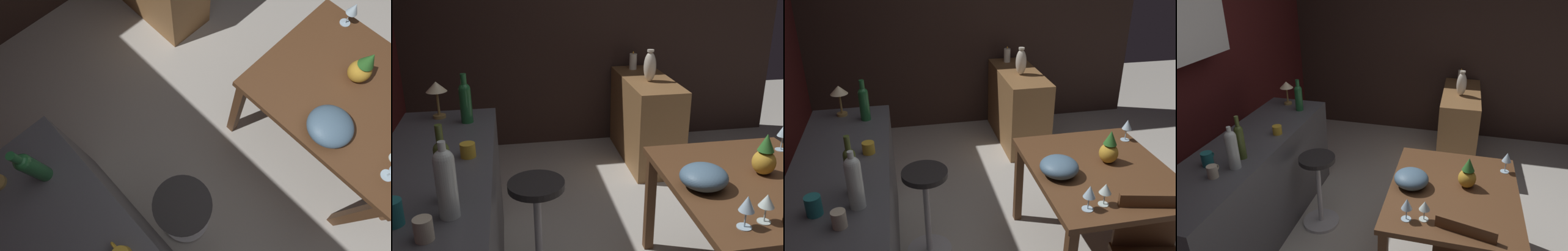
# 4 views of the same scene
# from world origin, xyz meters

# --- Properties ---
(wall_side_right) EXTENTS (0.10, 4.40, 2.60)m
(wall_side_right) POSITION_xyz_m (2.55, 0.30, 1.30)
(wall_side_right) COLOR #33231E
(wall_side_right) RESTS_ON ground_plane
(dining_table) EXTENTS (1.12, 0.93, 0.74)m
(dining_table) POSITION_xyz_m (-0.03, -0.29, 0.65)
(dining_table) COLOR #56351E
(dining_table) RESTS_ON ground_plane
(sideboard_cabinet) EXTENTS (1.10, 0.44, 0.82)m
(sideboard_cabinet) POSITION_xyz_m (1.92, -0.28, 0.41)
(sideboard_cabinet) COLOR olive
(sideboard_cabinet) RESTS_ON ground_plane
(bar_stool) EXTENTS (0.34, 0.34, 0.71)m
(bar_stool) POSITION_xyz_m (0.21, 0.89, 0.38)
(bar_stool) COLOR #262323
(bar_stool) RESTS_ON ground_plane
(wine_glass_left) EXTENTS (0.07, 0.07, 0.14)m
(wine_glass_left) POSITION_xyz_m (-0.41, -0.11, 0.85)
(wine_glass_left) COLOR silver
(wine_glass_left) RESTS_ON dining_table
(wine_glass_right) EXTENTS (0.07, 0.07, 0.17)m
(wine_glass_right) POSITION_xyz_m (0.32, -0.67, 0.87)
(wine_glass_right) COLOR silver
(wine_glass_right) RESTS_ON dining_table
(wine_glass_center) EXTENTS (0.07, 0.07, 0.16)m
(wine_glass_center) POSITION_xyz_m (-0.44, 0.00, 0.86)
(wine_glass_center) COLOR silver
(wine_glass_center) RESTS_ON dining_table
(pineapple_centerpiece) EXTENTS (0.13, 0.13, 0.24)m
(pineapple_centerpiece) POSITION_xyz_m (0.04, -0.37, 0.84)
(pineapple_centerpiece) COLOR gold
(pineapple_centerpiece) RESTS_ON dining_table
(fruit_bowl) EXTENTS (0.26, 0.26, 0.13)m
(fruit_bowl) POSITION_xyz_m (-0.05, 0.03, 0.80)
(fruit_bowl) COLOR slate
(fruit_bowl) RESTS_ON dining_table
(wine_bottle_green) EXTENTS (0.07, 0.07, 0.32)m
(wine_bottle_green) POSITION_xyz_m (0.76, 1.28, 1.05)
(wine_bottle_green) COLOR #1E592D
(wine_bottle_green) RESTS_ON kitchen_counter
(wine_bottle_clear) EXTENTS (0.08, 0.08, 0.33)m
(wine_bottle_clear) POSITION_xyz_m (-0.37, 1.27, 1.06)
(wine_bottle_clear) COLOR silver
(wine_bottle_clear) RESTS_ON kitchen_counter
(wine_bottle_olive) EXTENTS (0.07, 0.07, 0.35)m
(wine_bottle_olive) POSITION_xyz_m (-0.23, 1.30, 1.05)
(wine_bottle_olive) COLOR #475623
(wine_bottle_olive) RESTS_ON kitchen_counter
(cup_mustard) EXTENTS (0.11, 0.08, 0.08)m
(cup_mustard) POSITION_xyz_m (0.21, 1.24, 0.94)
(cup_mustard) COLOR gold
(cup_mustard) RESTS_ON kitchen_counter
(cup_teal) EXTENTS (0.12, 0.08, 0.11)m
(cup_teal) POSITION_xyz_m (-0.39, 1.48, 0.95)
(cup_teal) COLOR teal
(cup_teal) RESTS_ON kitchen_counter
(cup_cream) EXTENTS (0.11, 0.07, 0.09)m
(cup_cream) POSITION_xyz_m (-0.52, 1.35, 0.95)
(cup_cream) COLOR beige
(cup_cream) RESTS_ON kitchen_counter
(counter_lamp) EXTENTS (0.13, 0.13, 0.24)m
(counter_lamp) POSITION_xyz_m (0.88, 1.47, 1.09)
(counter_lamp) COLOR #A58447
(counter_lamp) RESTS_ON kitchen_counter
(pillar_candle_tall) EXTENTS (0.08, 0.08, 0.19)m
(pillar_candle_tall) POSITION_xyz_m (2.31, -0.25, 0.90)
(pillar_candle_tall) COLOR white
(pillar_candle_tall) RESTS_ON sideboard_cabinet
(vase_ceramic_ivory) EXTENTS (0.11, 0.11, 0.29)m
(vase_ceramic_ivory) POSITION_xyz_m (1.82, -0.27, 0.96)
(vase_ceramic_ivory) COLOR beige
(vase_ceramic_ivory) RESTS_ON sideboard_cabinet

